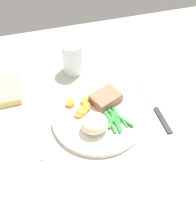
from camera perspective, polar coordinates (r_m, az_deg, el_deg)
The scene contains 9 objects.
dining_table at distance 69.57cm, azimuth 1.38°, elevation -0.52°, with size 120.00×90.00×2.00cm.
dinner_plate at distance 66.73cm, azimuth 0.00°, elevation -1.01°, with size 24.18×24.18×1.60cm, color white.
meat_portion at distance 68.18cm, azimuth 1.73°, elevation 3.12°, with size 7.44×5.71×2.74cm, color #936047.
mashed_potatoes at distance 61.26cm, azimuth -0.81°, elevation -2.57°, with size 6.77×6.13×4.73cm, color beige.
carrot_slices at distance 67.24cm, azimuth -3.66°, elevation 1.10°, with size 6.38×6.63×1.21cm.
green_beans at distance 64.95cm, azimuth 3.83°, elevation -1.43°, with size 6.72×10.05×0.87cm.
fork at distance 66.07cm, azimuth -13.35°, elevation -4.47°, with size 1.44×16.60×0.40cm.
knife at distance 71.64cm, azimuth 12.47°, elevation 1.32°, with size 1.70×20.50×0.64cm.
water_glass at distance 78.95cm, azimuth -5.65°, elevation 11.72°, with size 6.80×6.80×9.76cm.
Camera 1 is at (-14.23, -42.55, 54.18)cm, focal length 40.86 mm.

